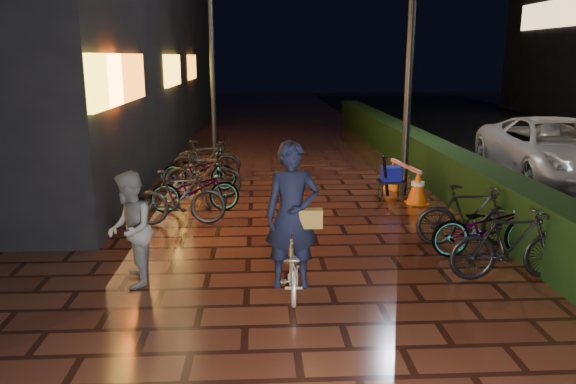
{
  "coord_description": "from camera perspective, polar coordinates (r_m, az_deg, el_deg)",
  "views": [
    {
      "loc": [
        -0.93,
        -8.09,
        3.0
      ],
      "look_at": [
        -0.52,
        -0.25,
        1.1
      ],
      "focal_mm": 35.0,
      "sensor_mm": 36.0,
      "label": 1
    }
  ],
  "objects": [
    {
      "name": "ground",
      "position": [
        8.68,
        3.35,
        -6.64
      ],
      "size": [
        80.0,
        80.0,
        0.0
      ],
      "primitive_type": "plane",
      "color": "#381911",
      "rests_on": "ground"
    },
    {
      "name": "hedge",
      "position": [
        16.83,
        11.63,
        4.8
      ],
      "size": [
        0.7,
        20.0,
        1.0
      ],
      "primitive_type": "cube",
      "color": "black",
      "rests_on": "ground"
    },
    {
      "name": "bystander_person",
      "position": [
        7.71,
        -15.74,
        -3.69
      ],
      "size": [
        0.71,
        0.84,
        1.55
      ],
      "primitive_type": "imported",
      "rotation": [
        0.0,
        0.0,
        -1.4
      ],
      "color": "slate",
      "rests_on": "ground"
    },
    {
      "name": "van",
      "position": [
        15.09,
        25.62,
        3.8
      ],
      "size": [
        3.06,
        5.76,
        1.54
      ],
      "primitive_type": "imported",
      "rotation": [
        0.0,
        0.0,
        -0.09
      ],
      "color": "silver",
      "rests_on": "ground"
    },
    {
      "name": "lamp_post_hedge",
      "position": [
        12.53,
        12.32,
        14.24
      ],
      "size": [
        0.56,
        0.2,
        5.82
      ],
      "color": "black",
      "rests_on": "ground"
    },
    {
      "name": "lamp_post_sf",
      "position": [
        17.37,
        -7.75,
        13.88
      ],
      "size": [
        0.54,
        0.17,
        5.66
      ],
      "color": "black",
      "rests_on": "ground"
    },
    {
      "name": "cyclist",
      "position": [
        7.17,
        0.42,
        -4.75
      ],
      "size": [
        0.73,
        1.41,
        2.0
      ],
      "color": "silver",
      "rests_on": "ground"
    },
    {
      "name": "traffic_barrier",
      "position": [
        12.57,
        11.78,
        1.19
      ],
      "size": [
        0.65,
        1.77,
        0.72
      ],
      "color": "#E3580B",
      "rests_on": "ground"
    },
    {
      "name": "cart_assembly",
      "position": [
        12.17,
        10.37,
        1.65
      ],
      "size": [
        0.56,
        0.56,
        1.02
      ],
      "color": "black",
      "rests_on": "ground"
    },
    {
      "name": "parked_bikes_storefront",
      "position": [
        12.6,
        -9.01,
        1.91
      ],
      "size": [
        1.95,
        5.12,
        1.02
      ],
      "color": "black",
      "rests_on": "ground"
    },
    {
      "name": "parked_bikes_hedge",
      "position": [
        8.96,
        19.64,
        -3.49
      ],
      "size": [
        1.86,
        1.98,
        1.02
      ],
      "color": "black",
      "rests_on": "ground"
    }
  ]
}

